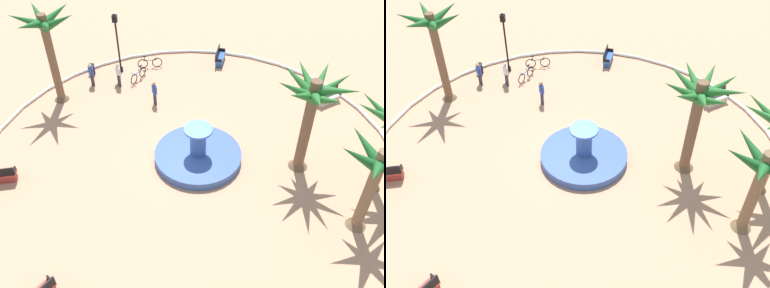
% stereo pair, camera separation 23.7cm
% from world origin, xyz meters
% --- Properties ---
extents(ground_plane, '(80.00, 80.00, 0.00)m').
position_xyz_m(ground_plane, '(0.00, 0.00, 0.00)').
color(ground_plane, tan).
extents(plaza_curb, '(22.58, 22.58, 0.20)m').
position_xyz_m(plaza_curb, '(0.00, 0.00, 0.10)').
color(plaza_curb, silver).
rests_on(plaza_curb, ground).
extents(fountain, '(4.64, 4.64, 2.12)m').
position_xyz_m(fountain, '(-0.45, 0.11, 0.31)').
color(fountain, '#38569E').
rests_on(fountain, ground).
extents(palm_tree_near_fountain, '(3.82, 3.92, 5.63)m').
position_xyz_m(palm_tree_near_fountain, '(-5.73, 0.65, 4.18)').
color(palm_tree_near_fountain, brown).
rests_on(palm_tree_near_fountain, ground).
extents(palm_tree_by_curb, '(3.68, 3.56, 4.91)m').
position_xyz_m(palm_tree_by_curb, '(-7.73, 4.51, 3.51)').
color(palm_tree_by_curb, brown).
rests_on(palm_tree_by_curb, ground).
extents(palm_tree_mid_plaza, '(3.78, 3.62, 5.98)m').
position_xyz_m(palm_tree_mid_plaza, '(8.12, -5.25, 4.35)').
color(palm_tree_mid_plaza, brown).
rests_on(palm_tree_mid_plaza, ground).
extents(bench_east, '(0.82, 1.67, 1.00)m').
position_xyz_m(bench_east, '(-2.06, -9.74, 0.35)').
color(bench_east, '#335BA8').
rests_on(bench_east, ground).
extents(bench_north, '(1.64, 1.23, 1.00)m').
position_xyz_m(bench_north, '(-8.60, -4.98, 0.35)').
color(bench_north, beige).
rests_on(bench_north, ground).
extents(bench_southeast, '(1.66, 0.78, 1.00)m').
position_xyz_m(bench_southeast, '(9.55, 1.79, 0.35)').
color(bench_southeast, '#B73D33').
rests_on(bench_southeast, ground).
extents(lamppost, '(0.32, 0.32, 4.24)m').
position_xyz_m(lamppost, '(4.79, -8.58, 2.48)').
color(lamppost, black).
rests_on(lamppost, ground).
extents(trash_bin, '(0.46, 0.46, 0.73)m').
position_xyz_m(trash_bin, '(6.71, -8.24, 0.39)').
color(trash_bin, black).
rests_on(trash_bin, ground).
extents(bicycle_red_frame, '(1.70, 0.47, 0.94)m').
position_xyz_m(bicycle_red_frame, '(2.82, -9.05, 0.38)').
color(bicycle_red_frame, black).
rests_on(bicycle_red_frame, ground).
extents(bicycle_by_lamppost, '(0.88, 1.54, 0.94)m').
position_xyz_m(bicycle_by_lamppost, '(3.47, -7.49, 0.38)').
color(bicycle_by_lamppost, black).
rests_on(bicycle_by_lamppost, ground).
extents(person_cyclist_helmet, '(0.36, 0.44, 1.68)m').
position_xyz_m(person_cyclist_helmet, '(4.65, -6.81, 0.94)').
color(person_cyclist_helmet, '#33333D').
rests_on(person_cyclist_helmet, ground).
extents(person_cyclist_photo, '(0.40, 0.40, 1.60)m').
position_xyz_m(person_cyclist_photo, '(6.41, -6.87, 0.89)').
color(person_cyclist_photo, '#33333D').
rests_on(person_cyclist_photo, ground).
extents(person_pedestrian_stroll, '(0.34, 0.48, 1.60)m').
position_xyz_m(person_pedestrian_stroll, '(2.18, -4.82, 0.90)').
color(person_pedestrian_stroll, '#33333D').
rests_on(person_pedestrian_stroll, ground).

